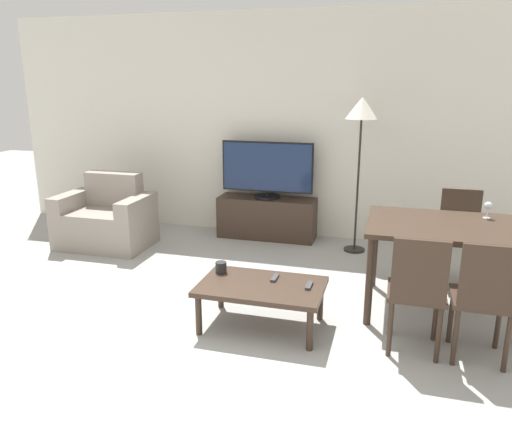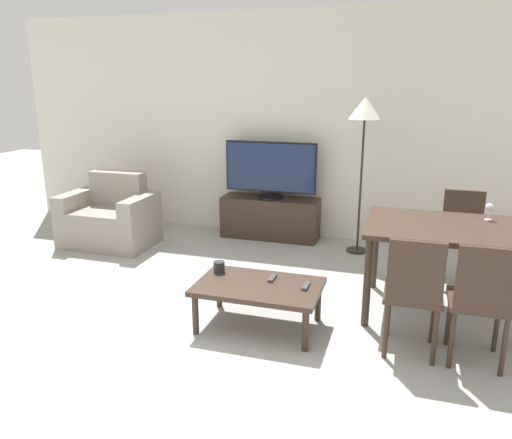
# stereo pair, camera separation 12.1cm
# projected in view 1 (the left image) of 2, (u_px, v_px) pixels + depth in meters

# --- Properties ---
(ground_plane) EXTENTS (18.00, 18.00, 0.00)m
(ground_plane) POSITION_uv_depth(u_px,v_px,m) (156.00, 378.00, 3.30)
(ground_plane) COLOR #9E9E99
(wall_back) EXTENTS (7.18, 0.06, 2.70)m
(wall_back) POSITION_uv_depth(u_px,v_px,m) (278.00, 127.00, 6.11)
(wall_back) COLOR silver
(wall_back) RESTS_ON ground_plane
(armchair) EXTENTS (1.04, 0.71, 0.84)m
(armchair) POSITION_uv_depth(u_px,v_px,m) (106.00, 220.00, 5.88)
(armchair) COLOR gray
(armchair) RESTS_ON ground_plane
(tv_stand) EXTENTS (1.20, 0.38, 0.51)m
(tv_stand) POSITION_uv_depth(u_px,v_px,m) (267.00, 218.00, 6.19)
(tv_stand) COLOR #38281E
(tv_stand) RESTS_ON ground_plane
(tv) EXTENTS (1.12, 0.32, 0.69)m
(tv) POSITION_uv_depth(u_px,v_px,m) (267.00, 170.00, 6.02)
(tv) COLOR black
(tv) RESTS_ON tv_stand
(coffee_table) EXTENTS (0.97, 0.61, 0.36)m
(coffee_table) POSITION_uv_depth(u_px,v_px,m) (261.00, 289.00, 3.91)
(coffee_table) COLOR #38281E
(coffee_table) RESTS_ON ground_plane
(dining_table) EXTENTS (1.23, 0.93, 0.77)m
(dining_table) POSITION_uv_depth(u_px,v_px,m) (444.00, 235.00, 4.09)
(dining_table) COLOR #38281E
(dining_table) RESTS_ON ground_plane
(dining_chair_near) EXTENTS (0.40, 0.40, 0.89)m
(dining_chair_near) POSITION_uv_depth(u_px,v_px,m) (417.00, 288.00, 3.48)
(dining_chair_near) COLOR #38281E
(dining_chair_near) RESTS_ON ground_plane
(dining_chair_far) EXTENTS (0.40, 0.40, 0.89)m
(dining_chair_far) POSITION_uv_depth(u_px,v_px,m) (460.00, 231.00, 4.80)
(dining_chair_far) COLOR #38281E
(dining_chair_far) RESTS_ON ground_plane
(dining_chair_near_right) EXTENTS (0.40, 0.40, 0.89)m
(dining_chair_near_right) POSITION_uv_depth(u_px,v_px,m) (484.00, 295.00, 3.36)
(dining_chair_near_right) COLOR #38281E
(dining_chair_near_right) RESTS_ON ground_plane
(floor_lamp) EXTENTS (0.36, 0.36, 1.73)m
(floor_lamp) POSITION_uv_depth(u_px,v_px,m) (362.00, 117.00, 5.36)
(floor_lamp) COLOR black
(floor_lamp) RESTS_ON ground_plane
(remote_primary) EXTENTS (0.04, 0.15, 0.02)m
(remote_primary) POSITION_uv_depth(u_px,v_px,m) (309.00, 285.00, 3.85)
(remote_primary) COLOR #38383D
(remote_primary) RESTS_ON coffee_table
(remote_secondary) EXTENTS (0.04, 0.15, 0.02)m
(remote_secondary) POSITION_uv_depth(u_px,v_px,m) (275.00, 278.00, 4.00)
(remote_secondary) COLOR #38383D
(remote_secondary) RESTS_ON coffee_table
(cup_white_near) EXTENTS (0.09, 0.09, 0.09)m
(cup_white_near) POSITION_uv_depth(u_px,v_px,m) (221.00, 267.00, 4.12)
(cup_white_near) COLOR black
(cup_white_near) RESTS_ON coffee_table
(wine_glass_left) EXTENTS (0.07, 0.07, 0.15)m
(wine_glass_left) POSITION_uv_depth(u_px,v_px,m) (488.00, 207.00, 4.19)
(wine_glass_left) COLOR silver
(wine_glass_left) RESTS_ON dining_table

